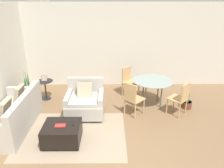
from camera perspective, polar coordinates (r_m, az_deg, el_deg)
The scene contains 16 objects.
ground_plane at distance 4.54m, azimuth -1.75°, elevation -18.09°, with size 20.00×20.00×0.00m, color brown.
wall_back at distance 7.37m, azimuth -1.27°, elevation 9.97°, with size 12.00×0.06×2.75m.
area_rug at distance 5.17m, azimuth -10.03°, elevation -12.73°, with size 2.34×1.88×0.01m.
couch at distance 5.67m, azimuth -24.47°, elevation -7.78°, with size 0.92×1.94×0.89m.
armchair at distance 5.75m, azimuth -7.04°, elevation -4.70°, with size 0.96×0.89×0.90m.
ottoman at distance 4.86m, azimuth -12.88°, elevation -12.30°, with size 0.78×0.69×0.41m.
book_stack at distance 4.74m, azimuth -13.36°, elevation -10.52°, with size 0.22×0.13×0.02m.
tv_remote_primary at distance 4.77m, azimuth -10.17°, elevation -10.09°, with size 0.08×0.17×0.01m.
potted_plant at distance 7.00m, azimuth -20.96°, elevation -2.23°, with size 0.39×0.39×0.97m.
side_table at distance 6.81m, azimuth -17.06°, elevation -0.55°, with size 0.48×0.48×0.58m.
picture_frame at distance 6.72m, azimuth -17.30°, elevation 1.45°, with size 0.18×0.07×0.17m.
dining_table at distance 6.22m, azimuth 10.58°, elevation 0.26°, with size 1.12×1.12×0.73m.
dining_chair_near_left at distance 5.62m, azimuth 5.37°, elevation -3.39°, with size 0.59×0.59×0.90m.
dining_chair_near_right at distance 5.87m, azimuth 17.55°, elevation -3.21°, with size 0.59×0.59×0.90m.
dining_chair_far_left at distance 6.75m, azimuth 4.37°, elevation 1.16°, with size 0.59×0.59×0.90m.
potted_plant_small at distance 6.44m, azimuth 18.96°, elevation -4.63°, with size 0.27×0.27×0.60m.
Camera 1 is at (0.11, -3.46, 2.93)m, focal length 35.00 mm.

